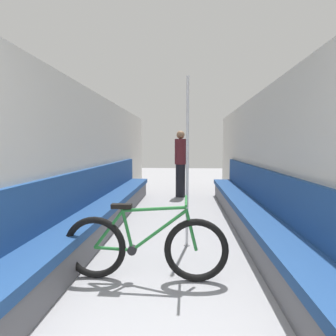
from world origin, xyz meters
TOP-DOWN VIEW (x-y plane):
  - wall_left at (-1.43, 3.42)m, footprint 0.10×10.04m
  - wall_right at (1.43, 3.42)m, footprint 0.10×10.04m
  - bench_seat_row_left at (-1.17, 3.47)m, footprint 0.48×6.12m
  - bench_seat_row_right at (1.17, 3.47)m, footprint 0.48×6.12m
  - bicycle at (-0.24, 1.98)m, footprint 1.63×0.46m
  - grab_pole_near at (0.17, 2.90)m, footprint 0.08×0.08m
  - passenger_standing at (0.01, 6.26)m, footprint 0.30×0.30m

SIDE VIEW (x-z plane):
  - bench_seat_row_left at x=-1.17m, z-range -0.18..0.79m
  - bench_seat_row_right at x=1.17m, z-range -0.18..0.79m
  - bicycle at x=-0.24m, z-range -0.07..0.74m
  - passenger_standing at x=0.01m, z-range 0.03..1.74m
  - grab_pole_near at x=0.17m, z-range -0.03..2.18m
  - wall_left at x=-1.43m, z-range 0.00..2.23m
  - wall_right at x=1.43m, z-range 0.00..2.23m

